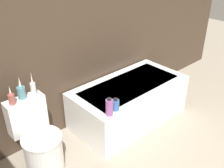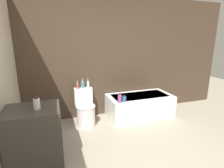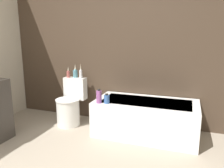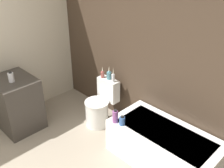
% 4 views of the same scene
% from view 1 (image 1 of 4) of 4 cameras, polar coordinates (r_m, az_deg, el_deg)
% --- Properties ---
extents(wall_back_tiled, '(6.40, 0.06, 2.60)m').
position_cam_1_polar(wall_back_tiled, '(2.68, -14.65, 12.52)').
color(wall_back_tiled, '#423326').
rests_on(wall_back_tiled, ground_plane).
extents(bathtub, '(1.42, 0.73, 0.50)m').
position_cam_1_polar(bathtub, '(3.26, 3.73, -3.84)').
color(bathtub, white).
rests_on(bathtub, ground).
extents(toilet, '(0.38, 0.52, 0.73)m').
position_cam_1_polar(toilet, '(2.66, -15.49, -12.45)').
color(toilet, white).
rests_on(toilet, ground).
extents(vase_gold, '(0.06, 0.06, 0.19)m').
position_cam_1_polar(vase_gold, '(2.48, -21.04, -2.85)').
color(vase_gold, '#994C47').
rests_on(vase_gold, toilet).
extents(vase_silver, '(0.08, 0.08, 0.22)m').
position_cam_1_polar(vase_silver, '(2.54, -19.16, -1.46)').
color(vase_silver, teal).
rests_on(vase_silver, toilet).
extents(vase_bronze, '(0.05, 0.05, 0.24)m').
position_cam_1_polar(vase_bronze, '(2.56, -16.80, -0.73)').
color(vase_bronze, silver).
rests_on(vase_bronze, toilet).
extents(shampoo_bottle_tall, '(0.07, 0.07, 0.19)m').
position_cam_1_polar(shampoo_bottle_tall, '(2.56, -0.58, -5.07)').
color(shampoo_bottle_tall, '#8C4C8C').
rests_on(shampoo_bottle_tall, bathtub).
extents(shampoo_bottle_short, '(0.08, 0.08, 0.13)m').
position_cam_1_polar(shampoo_bottle_short, '(2.65, 0.78, -4.54)').
color(shampoo_bottle_short, '#335999').
rests_on(shampoo_bottle_short, bathtub).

